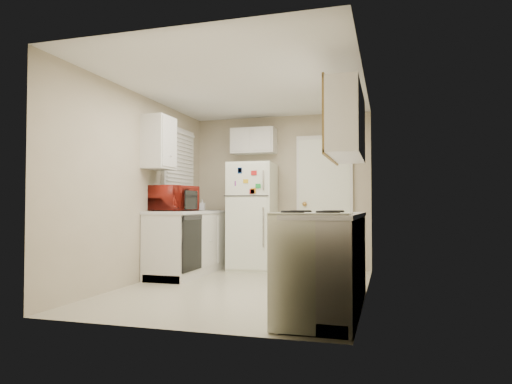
# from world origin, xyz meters

# --- Properties ---
(floor) EXTENTS (3.80, 3.80, 0.00)m
(floor) POSITION_xyz_m (0.00, 0.00, 0.00)
(floor) COLOR beige
(floor) RESTS_ON ground
(ceiling) EXTENTS (3.80, 3.80, 0.00)m
(ceiling) POSITION_xyz_m (0.00, 0.00, 2.40)
(ceiling) COLOR white
(ceiling) RESTS_ON floor
(wall_left) EXTENTS (3.80, 3.80, 0.00)m
(wall_left) POSITION_xyz_m (-1.40, 0.00, 1.20)
(wall_left) COLOR #B8AB8F
(wall_left) RESTS_ON floor
(wall_right) EXTENTS (3.80, 3.80, 0.00)m
(wall_right) POSITION_xyz_m (1.40, 0.00, 1.20)
(wall_right) COLOR #B8AB8F
(wall_right) RESTS_ON floor
(wall_back) EXTENTS (2.80, 2.80, 0.00)m
(wall_back) POSITION_xyz_m (0.00, 1.90, 1.20)
(wall_back) COLOR #B8AB8F
(wall_back) RESTS_ON floor
(wall_front) EXTENTS (2.80, 2.80, 0.00)m
(wall_front) POSITION_xyz_m (0.00, -1.90, 1.20)
(wall_front) COLOR #B8AB8F
(wall_front) RESTS_ON floor
(left_counter) EXTENTS (0.60, 1.80, 0.90)m
(left_counter) POSITION_xyz_m (-1.10, 0.90, 0.45)
(left_counter) COLOR silver
(left_counter) RESTS_ON floor
(dishwasher) EXTENTS (0.03, 0.58, 0.72)m
(dishwasher) POSITION_xyz_m (-0.81, 0.30, 0.49)
(dishwasher) COLOR black
(dishwasher) RESTS_ON floor
(sink) EXTENTS (0.54, 0.74, 0.16)m
(sink) POSITION_xyz_m (-1.10, 1.05, 0.86)
(sink) COLOR gray
(sink) RESTS_ON left_counter
(microwave) EXTENTS (0.66, 0.43, 0.41)m
(microwave) POSITION_xyz_m (-1.15, 0.47, 1.05)
(microwave) COLOR maroon
(microwave) RESTS_ON left_counter
(soap_bottle) EXTENTS (0.09, 0.09, 0.17)m
(soap_bottle) POSITION_xyz_m (-1.15, 1.44, 1.00)
(soap_bottle) COLOR silver
(soap_bottle) RESTS_ON left_counter
(window_blinds) EXTENTS (0.10, 0.98, 1.08)m
(window_blinds) POSITION_xyz_m (-1.36, 1.05, 1.60)
(window_blinds) COLOR silver
(window_blinds) RESTS_ON wall_left
(upper_cabinet_left) EXTENTS (0.30, 0.45, 0.70)m
(upper_cabinet_left) POSITION_xyz_m (-1.25, 0.22, 1.80)
(upper_cabinet_left) COLOR silver
(upper_cabinet_left) RESTS_ON wall_left
(refrigerator) EXTENTS (0.70, 0.68, 1.62)m
(refrigerator) POSITION_xyz_m (-0.35, 1.52, 0.81)
(refrigerator) COLOR white
(refrigerator) RESTS_ON floor
(cabinet_over_fridge) EXTENTS (0.70, 0.30, 0.40)m
(cabinet_over_fridge) POSITION_xyz_m (-0.40, 1.75, 2.00)
(cabinet_over_fridge) COLOR silver
(cabinet_over_fridge) RESTS_ON wall_back
(interior_door) EXTENTS (0.86, 0.06, 2.08)m
(interior_door) POSITION_xyz_m (0.70, 1.86, 1.02)
(interior_door) COLOR white
(interior_door) RESTS_ON floor
(right_counter) EXTENTS (0.60, 2.00, 0.90)m
(right_counter) POSITION_xyz_m (1.10, -0.80, 0.45)
(right_counter) COLOR silver
(right_counter) RESTS_ON floor
(stove) EXTENTS (0.64, 0.78, 0.92)m
(stove) POSITION_xyz_m (1.05, -1.41, 0.46)
(stove) COLOR white
(stove) RESTS_ON floor
(upper_cabinet_right) EXTENTS (0.30, 1.20, 0.70)m
(upper_cabinet_right) POSITION_xyz_m (1.25, -0.50, 1.80)
(upper_cabinet_right) COLOR silver
(upper_cabinet_right) RESTS_ON wall_right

